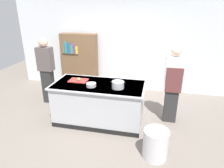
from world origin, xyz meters
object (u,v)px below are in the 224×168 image
stock_pot (118,85)px  trash_bin (156,144)px  mixing_bowl (91,85)px  bookshelf (80,62)px  onion (79,79)px  person_guest (46,70)px  person_chef (173,83)px

stock_pot → trash_bin: (0.82, -0.80, -0.71)m
mixing_bowl → bookshelf: 2.20m
stock_pot → bookshelf: size_ratio=0.18×
onion → person_guest: 1.28m
onion → person_chef: bearing=9.0°
onion → mixing_bowl: (0.35, -0.21, -0.02)m
stock_pot → person_guest: (-2.04, 0.77, -0.06)m
mixing_bowl → bookshelf: bookshelf is taller
stock_pot → trash_bin: size_ratio=0.59×
trash_bin → person_chef: person_chef is taller
onion → trash_bin: 2.10m
person_guest → bookshelf: person_guest is taller
bookshelf → person_guest: bearing=-112.3°
onion → stock_pot: stock_pot is taller
onion → trash_bin: (1.73, -0.97, -0.69)m
person_chef → person_guest: size_ratio=1.00×
onion → bookshelf: size_ratio=0.04×
stock_pot → mixing_bowl: 0.56m
trash_bin → person_chef: (0.29, 1.29, 0.65)m
person_guest → trash_bin: bearing=68.9°
person_chef → person_guest: (-3.15, 0.29, -0.00)m
onion → mixing_bowl: 0.41m
stock_pot → bookshelf: bearing=129.4°
bookshelf → person_chef: bearing=-28.0°
stock_pot → trash_bin: 1.34m
onion → person_guest: person_guest is taller
person_guest → person_chef: bearing=92.5°
stock_pot → mixing_bowl: (-0.56, -0.04, -0.04)m
person_guest → bookshelf: 1.24m
mixing_bowl → person_guest: (-1.48, 0.81, -0.03)m
stock_pot → trash_bin: stock_pot is taller
bookshelf → onion: bearing=-69.3°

